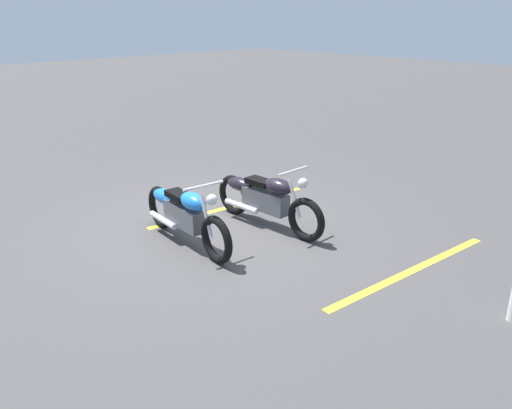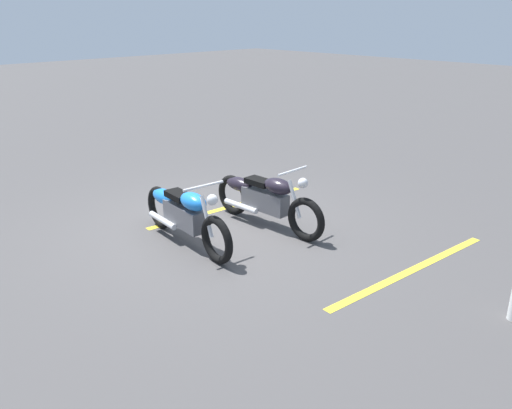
{
  "view_description": "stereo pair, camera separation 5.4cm",
  "coord_description": "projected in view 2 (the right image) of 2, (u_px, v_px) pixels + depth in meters",
  "views": [
    {
      "loc": [
        5.92,
        -4.7,
        3.19
      ],
      "look_at": [
        0.98,
        0.0,
        0.65
      ],
      "focal_mm": 36.37,
      "sensor_mm": 36.0,
      "label": 1
    },
    {
      "loc": [
        5.88,
        -4.74,
        3.19
      ],
      "look_at": [
        0.98,
        0.0,
        0.65
      ],
      "focal_mm": 36.37,
      "sensor_mm": 36.0,
      "label": 2
    }
  ],
  "objects": [
    {
      "name": "ground_plane",
      "position": [
        213.0,
        227.0,
        8.16
      ],
      "size": [
        60.0,
        60.0,
        0.0
      ],
      "primitive_type": "plane",
      "color": "#474444"
    },
    {
      "name": "motorcycle_bright_foreground",
      "position": [
        184.0,
        213.0,
        7.48
      ],
      "size": [
        2.23,
        0.62,
        1.04
      ],
      "rotation": [
        0.0,
        0.0,
        -0.1
      ],
      "color": "black",
      "rests_on": "ground"
    },
    {
      "name": "motorcycle_dark_foreground",
      "position": [
        264.0,
        198.0,
        8.09
      ],
      "size": [
        2.23,
        0.62,
        1.04
      ],
      "rotation": [
        0.0,
        0.0,
        0.03
      ],
      "color": "black",
      "rests_on": "ground"
    },
    {
      "name": "parking_stripe_near",
      "position": [
        230.0,
        207.0,
        9.03
      ],
      "size": [
        0.42,
        3.2,
        0.01
      ],
      "primitive_type": "cube",
      "rotation": [
        0.0,
        0.0,
        1.48
      ],
      "color": "yellow",
      "rests_on": "ground"
    },
    {
      "name": "parking_stripe_mid",
      "position": [
        412.0,
        270.0,
        6.81
      ],
      "size": [
        0.42,
        3.2,
        0.01
      ],
      "primitive_type": "cube",
      "rotation": [
        0.0,
        0.0,
        1.48
      ],
      "color": "yellow",
      "rests_on": "ground"
    }
  ]
}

